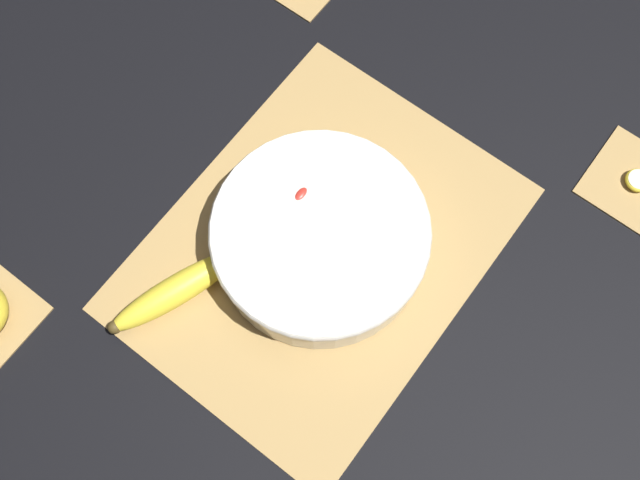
{
  "coord_description": "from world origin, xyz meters",
  "views": [
    {
      "loc": [
        0.25,
        0.19,
        0.92
      ],
      "look_at": [
        0.0,
        0.0,
        0.03
      ],
      "focal_mm": 42.0,
      "sensor_mm": 36.0,
      "label": 1
    }
  ],
  "objects": [
    {
      "name": "whole_banana",
      "position": [
        0.16,
        -0.1,
        0.03
      ],
      "size": [
        0.18,
        0.1,
        0.04
      ],
      "color": "yellow",
      "rests_on": "bamboo_mat_center"
    },
    {
      "name": "banana_coin_single",
      "position": [
        -0.33,
        0.28,
        0.01
      ],
      "size": [
        0.03,
        0.03,
        0.01
      ],
      "color": "#F7EFC6",
      "rests_on": "coaster_mat_far_left"
    },
    {
      "name": "ground_plane",
      "position": [
        0.0,
        0.0,
        0.0
      ],
      "size": [
        6.0,
        6.0,
        0.0
      ],
      "primitive_type": "plane",
      "color": "black"
    },
    {
      "name": "coaster_mat_far_left",
      "position": [
        -0.33,
        0.28,
        0.0
      ],
      "size": [
        0.12,
        0.12,
        0.01
      ],
      "color": "#A8844C",
      "rests_on": "ground_plane"
    },
    {
      "name": "fruit_salad_bowl",
      "position": [
        0.0,
        -0.0,
        0.04
      ],
      "size": [
        0.27,
        0.27,
        0.07
      ],
      "color": "silver",
      "rests_on": "bamboo_mat_center"
    },
    {
      "name": "bamboo_mat_center",
      "position": [
        0.0,
        0.0,
        0.0
      ],
      "size": [
        0.49,
        0.38,
        0.01
      ],
      "color": "#A8844C",
      "rests_on": "ground_plane"
    }
  ]
}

